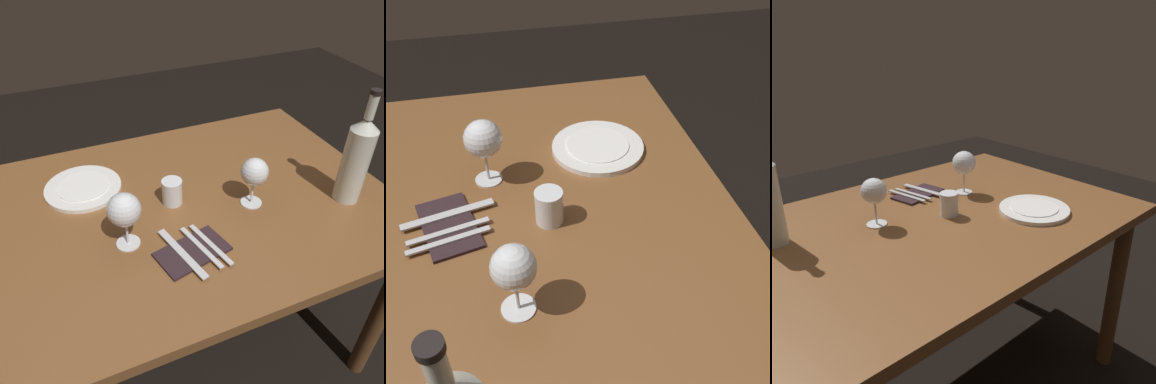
{
  "view_description": "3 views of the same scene",
  "coord_description": "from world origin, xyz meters",
  "views": [
    {
      "loc": [
        0.34,
        0.87,
        1.5
      ],
      "look_at": [
        -0.02,
        0.03,
        0.8
      ],
      "focal_mm": 36.51,
      "sensor_mm": 36.0,
      "label": 1
    },
    {
      "loc": [
        -0.75,
        0.09,
        1.49
      ],
      "look_at": [
        0.01,
        -0.08,
        0.82
      ],
      "focal_mm": 45.22,
      "sensor_mm": 36.0,
      "label": 2
    },
    {
      "loc": [
        -0.73,
        -0.95,
        1.3
      ],
      "look_at": [
        0.05,
        -0.07,
        0.84
      ],
      "focal_mm": 36.16,
      "sensor_mm": 36.0,
      "label": 3
    }
  ],
  "objects": [
    {
      "name": "fork_outer",
      "position": [
        0.0,
        0.2,
        0.75
      ],
      "size": [
        0.05,
        0.18,
        0.0
      ],
      "color": "silver",
      "rests_on": "folded_napkin"
    },
    {
      "name": "wine_glass_right",
      "position": [
        0.2,
        0.11,
        0.86
      ],
      "size": [
        0.09,
        0.09,
        0.17
      ],
      "color": "white",
      "rests_on": "dining_table"
    },
    {
      "name": "fork_inner",
      "position": [
        0.03,
        0.2,
        0.75
      ],
      "size": [
        0.05,
        0.18,
        0.0
      ],
      "color": "silver",
      "rests_on": "folded_napkin"
    },
    {
      "name": "wine_glass_left",
      "position": [
        -0.2,
        0.08,
        0.85
      ],
      "size": [
        0.08,
        0.08,
        0.16
      ],
      "color": "white",
      "rests_on": "dining_table"
    },
    {
      "name": "dining_table",
      "position": [
        0.0,
        0.0,
        0.65
      ],
      "size": [
        1.3,
        0.9,
        0.74
      ],
      "color": "brown",
      "rests_on": "ground"
    },
    {
      "name": "ground_plane",
      "position": [
        0.0,
        0.0,
        0.0
      ],
      "size": [
        6.0,
        6.0,
        0.0
      ],
      "primitive_type": "plane",
      "color": "black"
    },
    {
      "name": "dinner_plate",
      "position": [
        0.27,
        -0.19,
        0.75
      ],
      "size": [
        0.24,
        0.24,
        0.02
      ],
      "color": "white",
      "rests_on": "dining_table"
    },
    {
      "name": "folded_napkin",
      "position": [
        0.05,
        0.2,
        0.74
      ],
      "size": [
        0.21,
        0.15,
        0.01
      ],
      "color": "#2D1E23",
      "rests_on": "dining_table"
    },
    {
      "name": "water_tumbler",
      "position": [
        0.03,
        -0.02,
        0.78
      ],
      "size": [
        0.06,
        0.06,
        0.08
      ],
      "color": "white",
      "rests_on": "dining_table"
    },
    {
      "name": "table_knife",
      "position": [
        0.08,
        0.2,
        0.75
      ],
      "size": [
        0.07,
        0.21,
        0.0
      ],
      "color": "silver",
      "rests_on": "folded_napkin"
    }
  ]
}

